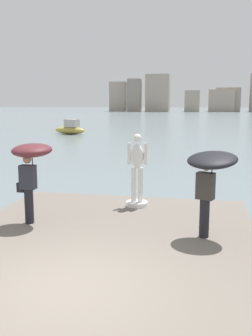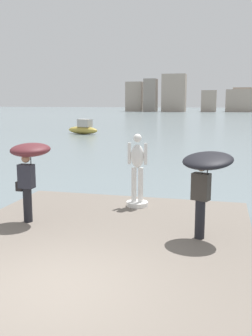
# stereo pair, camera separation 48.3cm
# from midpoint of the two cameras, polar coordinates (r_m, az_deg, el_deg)

# --- Properties ---
(ground_plane) EXTENTS (400.00, 400.00, 0.00)m
(ground_plane) POSITION_cam_midpoint_polar(r_m,az_deg,el_deg) (45.78, 11.05, 5.28)
(ground_plane) COLOR slate
(pier) EXTENTS (6.84, 9.31, 0.40)m
(pier) POSITION_cam_midpoint_polar(r_m,az_deg,el_deg) (8.28, -4.07, -13.12)
(pier) COLOR #70665B
(pier) RESTS_ON ground
(statue_white_figure) EXTENTS (0.63, 0.63, 2.12)m
(statue_white_figure) POSITION_cam_midpoint_polar(r_m,az_deg,el_deg) (11.19, 2.92, -0.96)
(statue_white_figure) COLOR white
(statue_white_figure) RESTS_ON pier
(onlooker_left) EXTENTS (1.02, 1.04, 2.04)m
(onlooker_left) POSITION_cam_midpoint_polar(r_m,az_deg,el_deg) (9.83, -12.71, 1.20)
(onlooker_left) COLOR black
(onlooker_left) RESTS_ON pier
(onlooker_right) EXTENTS (1.42, 1.44, 1.99)m
(onlooker_right) POSITION_cam_midpoint_polar(r_m,az_deg,el_deg) (8.60, 13.29, -0.34)
(onlooker_right) COLOR black
(onlooker_right) RESTS_ON pier
(boat_far) EXTENTS (3.98, 2.31, 1.59)m
(boat_far) POSITION_cam_midpoint_polar(r_m,az_deg,el_deg) (41.91, -6.00, 5.81)
(boat_far) COLOR #B2993D
(boat_far) RESTS_ON ground
(distant_skyline) EXTENTS (62.52, 12.12, 13.28)m
(distant_skyline) POSITION_cam_midpoint_polar(r_m,az_deg,el_deg) (140.17, 12.36, 10.18)
(distant_skyline) COLOR #A89989
(distant_skyline) RESTS_ON ground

